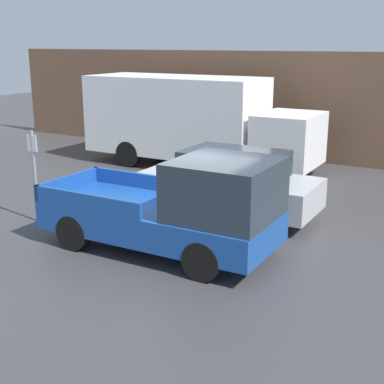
{
  "coord_description": "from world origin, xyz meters",
  "views": [
    {
      "loc": [
        5.7,
        -9.94,
        4.3
      ],
      "look_at": [
        0.05,
        0.06,
        1.06
      ],
      "focal_mm": 50.0,
      "sensor_mm": 36.0,
      "label": 1
    }
  ],
  "objects_px": {
    "delivery_truck": "(191,119)",
    "parking_sign": "(35,171)",
    "pickup_truck": "(180,209)",
    "car": "(230,183)"
  },
  "relations": [
    {
      "from": "delivery_truck",
      "to": "parking_sign",
      "type": "distance_m",
      "value": 7.19
    },
    {
      "from": "delivery_truck",
      "to": "parking_sign",
      "type": "height_order",
      "value": "delivery_truck"
    },
    {
      "from": "car",
      "to": "delivery_truck",
      "type": "relative_size",
      "value": 0.54
    },
    {
      "from": "pickup_truck",
      "to": "car",
      "type": "height_order",
      "value": "pickup_truck"
    },
    {
      "from": "car",
      "to": "delivery_truck",
      "type": "bearing_deg",
      "value": 129.78
    },
    {
      "from": "car",
      "to": "parking_sign",
      "type": "bearing_deg",
      "value": -143.73
    },
    {
      "from": "pickup_truck",
      "to": "delivery_truck",
      "type": "xyz_separation_m",
      "value": [
        -3.83,
        7.22,
        0.71
      ]
    },
    {
      "from": "parking_sign",
      "to": "car",
      "type": "bearing_deg",
      "value": 36.27
    },
    {
      "from": "pickup_truck",
      "to": "delivery_truck",
      "type": "height_order",
      "value": "delivery_truck"
    },
    {
      "from": "car",
      "to": "parking_sign",
      "type": "relative_size",
      "value": 1.98
    }
  ]
}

